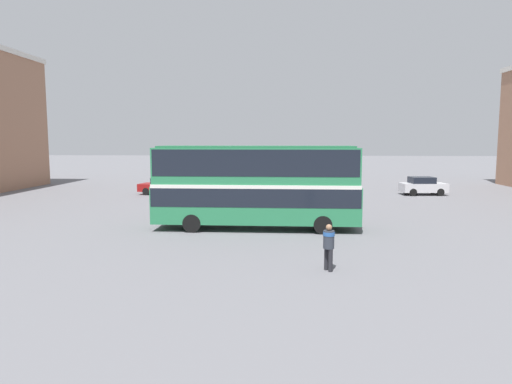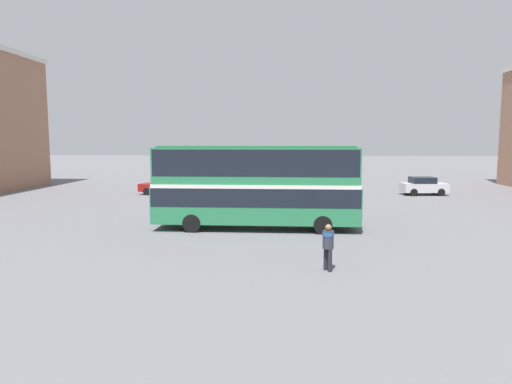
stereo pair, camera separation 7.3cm
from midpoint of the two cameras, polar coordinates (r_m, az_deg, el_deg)
The scene contains 5 objects.
ground_plane at distance 26.00m, azimuth 0.81°, elevation -4.36°, with size 240.00×240.00×0.00m, color slate.
double_decker_bus at distance 24.96m, azimuth -0.08°, elevation 1.27°, with size 11.21×2.61×4.59m.
pedestrian_foreground at distance 17.38m, azimuth 8.96°, elevation -6.24°, with size 0.60×0.60×1.78m.
parked_car_kerb_near at distance 42.04m, azimuth -11.36°, elevation 0.75°, with size 4.75×2.60×1.53m.
parked_car_kerb_far at distance 43.54m, azimuth 20.08°, elevation 0.72°, with size 4.07×2.15×1.62m.
Camera 1 is at (1.08, -25.51, 4.90)m, focal length 32.00 mm.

